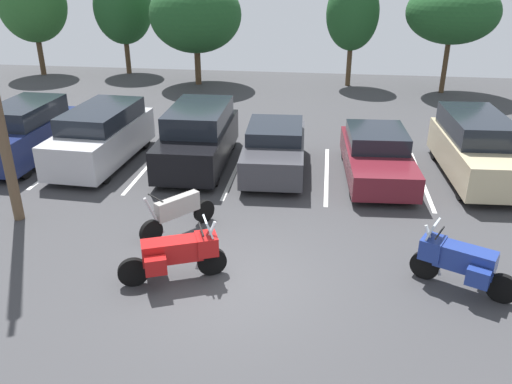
{
  "coord_description": "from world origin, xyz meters",
  "views": [
    {
      "loc": [
        1.75,
        -9.3,
        6.4
      ],
      "look_at": [
        0.18,
        2.55,
        0.97
      ],
      "focal_mm": 36.84,
      "sensor_mm": 36.0,
      "label": 1
    }
  ],
  "objects": [
    {
      "name": "car_navy",
      "position": [
        -8.12,
        6.35,
        0.96
      ],
      "size": [
        1.88,
        4.45,
        1.93
      ],
      "color": "navy",
      "rests_on": "ground"
    },
    {
      "name": "tree_center_left",
      "position": [
        -9.76,
        20.53,
        3.65
      ],
      "size": [
        3.25,
        3.25,
        5.66
      ],
      "color": "#4C3823",
      "rests_on": "ground"
    },
    {
      "name": "car_maroon",
      "position": [
        3.46,
        6.36,
        0.7
      ],
      "size": [
        2.16,
        4.76,
        1.44
      ],
      "color": "maroon",
      "rests_on": "ground"
    },
    {
      "name": "ground",
      "position": [
        0.0,
        0.0,
        -0.05
      ],
      "size": [
        44.0,
        44.0,
        0.1
      ],
      "primitive_type": "cube",
      "color": "#38383A"
    },
    {
      "name": "motorcycle_second",
      "position": [
        4.69,
        0.4,
        0.66
      ],
      "size": [
        2.01,
        1.32,
        1.4
      ],
      "color": "black",
      "rests_on": "ground"
    },
    {
      "name": "car_silver",
      "position": [
        -5.5,
        6.44,
        0.93
      ],
      "size": [
        2.12,
        4.9,
        1.84
      ],
      "color": "#B7B7BC",
      "rests_on": "ground"
    },
    {
      "name": "tree_left",
      "position": [
        7.6,
        18.05,
        3.87
      ],
      "size": [
        4.38,
        4.38,
        5.36
      ],
      "color": "#4C3823",
      "rests_on": "ground"
    },
    {
      "name": "tree_rear",
      "position": [
        -5.05,
        18.29,
        3.56
      ],
      "size": [
        4.72,
        4.72,
        5.47
      ],
      "color": "#4C3823",
      "rests_on": "ground"
    },
    {
      "name": "car_black",
      "position": [
        -2.29,
        6.73,
        0.94
      ],
      "size": [
        2.03,
        4.92,
        1.9
      ],
      "color": "black",
      "rests_on": "ground"
    },
    {
      "name": "motorcycle_touring",
      "position": [
        -1.17,
        -0.05,
        0.66
      ],
      "size": [
        2.19,
        1.27,
        1.38
      ],
      "color": "black",
      "rests_on": "ground"
    },
    {
      "name": "motorcycle_third",
      "position": [
        -1.72,
        1.99,
        0.56
      ],
      "size": [
        1.49,
        1.81,
        1.24
      ],
      "color": "black",
      "rests_on": "ground"
    },
    {
      "name": "tree_far_right",
      "position": [
        -14.57,
        19.51,
        3.85
      ],
      "size": [
        3.69,
        3.69,
        5.9
      ],
      "color": "#4C3823",
      "rests_on": "ground"
    },
    {
      "name": "car_charcoal",
      "position": [
        0.26,
        6.44,
        0.74
      ],
      "size": [
        2.03,
        4.37,
        1.48
      ],
      "color": "#38383D",
      "rests_on": "ground"
    },
    {
      "name": "parking_stripes",
      "position": [
        -2.46,
        6.31,
        0.0
      ],
      "size": [
        20.69,
        4.77,
        0.01
      ],
      "color": "silver",
      "rests_on": "ground"
    },
    {
      "name": "car_champagne",
      "position": [
        6.45,
        6.74,
        0.96
      ],
      "size": [
        2.05,
        4.92,
        1.92
      ],
      "color": "#C1B289",
      "rests_on": "ground"
    },
    {
      "name": "tree_center_right",
      "position": [
        2.93,
        19.0,
        3.65
      ],
      "size": [
        2.66,
        2.66,
        5.49
      ],
      "color": "#4C3823",
      "rests_on": "ground"
    }
  ]
}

